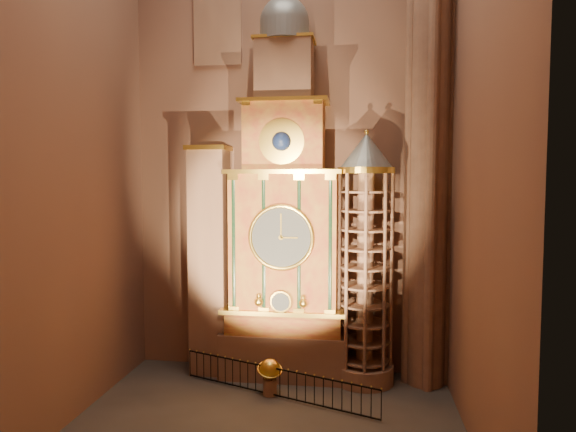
# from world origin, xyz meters

# --- Properties ---
(floor) EXTENTS (14.00, 14.00, 0.00)m
(floor) POSITION_xyz_m (0.00, 0.00, 0.00)
(floor) COLOR #383330
(floor) RESTS_ON ground
(wall_back) EXTENTS (22.00, 0.00, 22.00)m
(wall_back) POSITION_xyz_m (0.00, 6.00, 11.00)
(wall_back) COLOR #8D644C
(wall_back) RESTS_ON floor
(wall_left) EXTENTS (0.00, 22.00, 22.00)m
(wall_left) POSITION_xyz_m (-7.00, 0.00, 11.00)
(wall_left) COLOR #8D644C
(wall_left) RESTS_ON floor
(wall_right) EXTENTS (0.00, 22.00, 22.00)m
(wall_right) POSITION_xyz_m (7.00, 0.00, 11.00)
(wall_right) COLOR #8D644C
(wall_right) RESTS_ON floor
(astronomical_clock) EXTENTS (5.60, 2.41, 16.70)m
(astronomical_clock) POSITION_xyz_m (0.00, 4.96, 6.68)
(astronomical_clock) COLOR #8C634C
(astronomical_clock) RESTS_ON floor
(portrait_tower) EXTENTS (1.80, 1.60, 10.20)m
(portrait_tower) POSITION_xyz_m (-3.40, 4.98, 5.15)
(portrait_tower) COLOR #8C634C
(portrait_tower) RESTS_ON floor
(stair_turret) EXTENTS (2.50, 2.50, 10.80)m
(stair_turret) POSITION_xyz_m (3.50, 4.70, 5.27)
(stair_turret) COLOR #8C634C
(stair_turret) RESTS_ON floor
(gothic_pier) EXTENTS (2.04, 2.04, 22.00)m
(gothic_pier) POSITION_xyz_m (6.10, 5.00, 11.00)
(gothic_pier) COLOR #8C634C
(gothic_pier) RESTS_ON floor
(stained_glass_window) EXTENTS (2.20, 0.14, 5.20)m
(stained_glass_window) POSITION_xyz_m (-3.20, 5.92, 16.50)
(stained_glass_window) COLOR navy
(stained_glass_window) RESTS_ON wall_back
(celestial_globe) EXTENTS (1.33, 1.30, 1.49)m
(celestial_globe) POSITION_xyz_m (-0.29, 2.82, 0.89)
(celestial_globe) COLOR #8C634C
(celestial_globe) RESTS_ON floor
(iron_railing) EXTENTS (8.20, 3.21, 1.16)m
(iron_railing) POSITION_xyz_m (-0.01, 2.60, 0.63)
(iron_railing) COLOR black
(iron_railing) RESTS_ON floor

